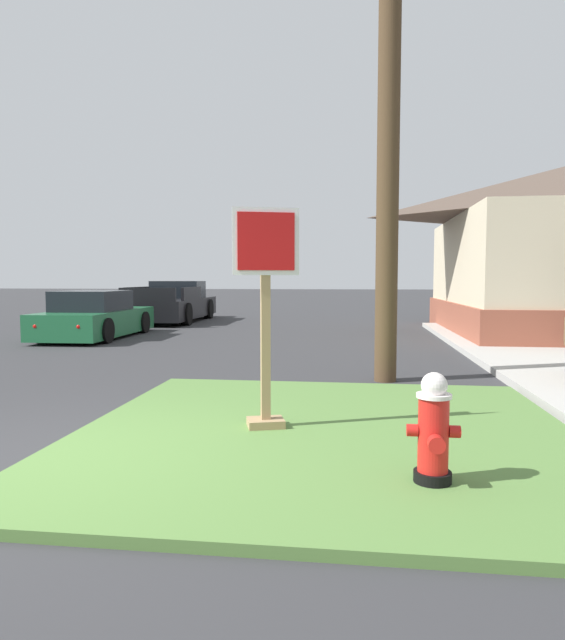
# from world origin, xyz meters

# --- Properties ---
(ground_plane) EXTENTS (160.00, 160.00, 0.00)m
(ground_plane) POSITION_xyz_m (0.00, 0.00, 0.00)
(ground_plane) COLOR #333335
(grass_corner_patch) EXTENTS (4.84, 4.96, 0.08)m
(grass_corner_patch) POSITION_xyz_m (2.45, 1.21, 0.04)
(grass_corner_patch) COLOR #567F3D
(grass_corner_patch) RESTS_ON ground
(sidewalk_strip) EXTENTS (2.20, 17.69, 0.12)m
(sidewalk_strip) POSITION_xyz_m (6.06, 5.64, 0.06)
(sidewalk_strip) COLOR #B2AFA8
(sidewalk_strip) RESTS_ON ground
(fire_hydrant) EXTENTS (0.38, 0.34, 0.81)m
(fire_hydrant) POSITION_xyz_m (3.30, -0.15, 0.46)
(fire_hydrant) COLOR black
(fire_hydrant) RESTS_ON grass_corner_patch
(stop_sign) EXTENTS (0.63, 0.37, 2.17)m
(stop_sign) POSITION_xyz_m (1.85, 1.19, 1.10)
(stop_sign) COLOR #A3845B
(stop_sign) RESTS_ON grass_corner_patch
(manhole_cover) EXTENTS (0.70, 0.70, 0.02)m
(manhole_cover) POSITION_xyz_m (0.52, 3.41, 0.01)
(manhole_cover) COLOR black
(manhole_cover) RESTS_ON ground
(parked_sedan_green) EXTENTS (1.95, 4.31, 1.25)m
(parked_sedan_green) POSITION_xyz_m (-4.10, 9.78, 0.54)
(parked_sedan_green) COLOR #1E6038
(parked_sedan_green) RESTS_ON ground
(pickup_truck_black) EXTENTS (2.33, 5.64, 1.48)m
(pickup_truck_black) POSITION_xyz_m (-3.89, 15.58, 0.62)
(pickup_truck_black) COLOR black
(pickup_truck_black) RESTS_ON ground
(utility_pole) EXTENTS (1.37, 0.33, 9.72)m
(utility_pole) POSITION_xyz_m (3.20, 4.34, 4.99)
(utility_pole) COLOR #4C3823
(utility_pole) RESTS_ON ground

